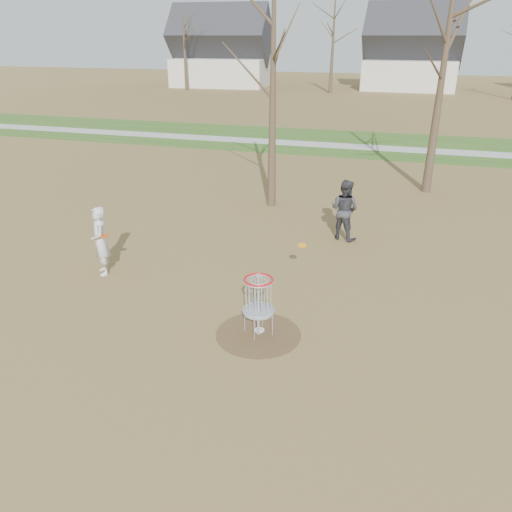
{
  "coord_description": "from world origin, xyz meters",
  "views": [
    {
      "loc": [
        2.5,
        -8.54,
        5.75
      ],
      "look_at": [
        -0.5,
        1.5,
        1.1
      ],
      "focal_mm": 35.0,
      "sensor_mm": 36.0,
      "label": 1
    }
  ],
  "objects_px": {
    "player_throwing": "(344,210)",
    "disc_grounded": "(259,330)",
    "player_standing": "(100,241)",
    "disc_golf_basket": "(258,296)"
  },
  "relations": [
    {
      "from": "player_standing",
      "to": "disc_grounded",
      "type": "xyz_separation_m",
      "value": [
        4.71,
        -1.54,
        -0.89
      ]
    },
    {
      "from": "player_throwing",
      "to": "disc_grounded",
      "type": "relative_size",
      "value": 8.43
    },
    {
      "from": "disc_grounded",
      "to": "disc_golf_basket",
      "type": "relative_size",
      "value": 0.16
    },
    {
      "from": "player_standing",
      "to": "player_throwing",
      "type": "xyz_separation_m",
      "value": [
        5.69,
        4.27,
        0.02
      ]
    },
    {
      "from": "disc_grounded",
      "to": "player_standing",
      "type": "bearing_deg",
      "value": 161.94
    },
    {
      "from": "player_throwing",
      "to": "disc_grounded",
      "type": "bearing_deg",
      "value": 100.97
    },
    {
      "from": "player_throwing",
      "to": "disc_golf_basket",
      "type": "xyz_separation_m",
      "value": [
        -0.96,
        -5.94,
        -0.01
      ]
    },
    {
      "from": "player_standing",
      "to": "disc_grounded",
      "type": "bearing_deg",
      "value": 32.41
    },
    {
      "from": "disc_golf_basket",
      "to": "player_standing",
      "type": "bearing_deg",
      "value": 160.53
    },
    {
      "from": "player_standing",
      "to": "player_throwing",
      "type": "relative_size",
      "value": 0.98
    }
  ]
}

